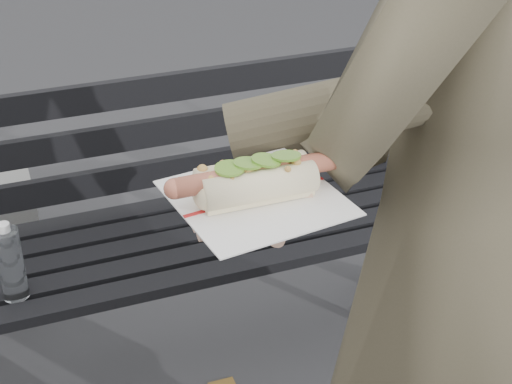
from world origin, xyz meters
The scene contains 3 objects.
park_bench centered at (0.10, 0.99, 0.52)m, with size 1.50×0.44×0.88m.
person centered at (0.32, 0.04, 0.95)m, with size 0.69×0.45×1.90m, color #4C4632.
held_hotdog centered at (0.11, 0.00, 1.24)m, with size 0.63×0.32×0.20m.
Camera 1 is at (-0.36, -0.83, 1.68)m, focal length 55.00 mm.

